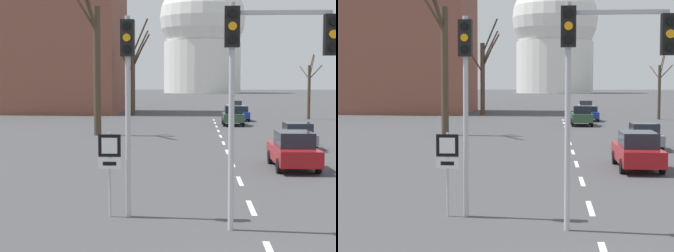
{
  "view_description": "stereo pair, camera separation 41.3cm",
  "coord_description": "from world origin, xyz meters",
  "views": [
    {
      "loc": [
        -1.53,
        -9.27,
        3.54
      ],
      "look_at": [
        -2.36,
        5.89,
        2.42
      ],
      "focal_mm": 60.0,
      "sensor_mm": 36.0,
      "label": 1
    },
    {
      "loc": [
        -1.12,
        -9.24,
        3.54
      ],
      "look_at": [
        -2.36,
        5.89,
        2.42
      ],
      "focal_mm": 60.0,
      "sensor_mm": 36.0,
      "label": 2
    }
  ],
  "objects": [
    {
      "name": "bare_tree_left_far",
      "position": [
        -9.06,
        56.11,
        5.02
      ],
      "size": [
        3.46,
        5.31,
        11.05
      ],
      "color": "#473828",
      "rests_on": "ground_plane"
    },
    {
      "name": "bare_tree_left_near",
      "position": [
        -8.69,
        29.56,
        5.22
      ],
      "size": [
        2.55,
        4.14,
        11.0
      ],
      "color": "#473828",
      "rests_on": "ground_plane"
    },
    {
      "name": "apartment_block_left",
      "position": [
        -20.49,
        61.94,
        11.77
      ],
      "size": [
        18.0,
        14.0,
        23.53
      ],
      "primitive_type": "cube",
      "color": "brown",
      "rests_on": "ground_plane"
    },
    {
      "name": "capitol_dome",
      "position": [
        0.0,
        234.92,
        25.26
      ],
      "size": [
        36.72,
        36.72,
        51.86
      ],
      "color": "silver",
      "rests_on": "ground_plane"
    },
    {
      "name": "bare_tree_right_near",
      "position": [
        9.83,
        49.11,
        3.16
      ],
      "size": [
        2.05,
        1.68,
        6.73
      ],
      "color": "#473828",
      "rests_on": "ground_plane"
    },
    {
      "name": "traffic_signal_near_left",
      "position": [
        -3.4,
        5.51,
        3.71
      ],
      "size": [
        0.36,
        0.34,
        5.34
      ],
      "color": "#B2B2B7",
      "rests_on": "ground_plane"
    },
    {
      "name": "sedan_near_left",
      "position": [
        2.47,
        14.52,
        0.79
      ],
      "size": [
        1.75,
        4.47,
        1.59
      ],
      "color": "maroon",
      "rests_on": "ground_plane"
    },
    {
      "name": "lane_stripe_5",
      "position": [
        0.0,
        24.78,
        0.0
      ],
      "size": [
        0.16,
        2.0,
        0.01
      ],
      "primitive_type": "cube",
      "color": "silver",
      "rests_on": "ground_plane"
    },
    {
      "name": "lane_stripe_3",
      "position": [
        0.0,
        15.78,
        0.0
      ],
      "size": [
        0.16,
        2.0,
        0.01
      ],
      "primitive_type": "cube",
      "color": "silver",
      "rests_on": "ground_plane"
    },
    {
      "name": "sedan_mid_centre",
      "position": [
        1.47,
        39.77,
        0.87
      ],
      "size": [
        1.81,
        4.48,
        1.73
      ],
      "color": "#2D4C33",
      "rests_on": "ground_plane"
    },
    {
      "name": "lane_stripe_7",
      "position": [
        0.0,
        33.78,
        0.0
      ],
      "size": [
        0.16,
        2.0,
        0.01
      ],
      "primitive_type": "cube",
      "color": "silver",
      "rests_on": "ground_plane"
    },
    {
      "name": "sedan_far_left",
      "position": [
        2.53,
        45.9,
        0.75
      ],
      "size": [
        1.75,
        3.97,
        1.47
      ],
      "color": "navy",
      "rests_on": "ground_plane"
    },
    {
      "name": "lane_stripe_1",
      "position": [
        0.0,
        6.78,
        0.0
      ],
      "size": [
        0.16,
        2.0,
        0.01
      ],
      "primitive_type": "cube",
      "color": "silver",
      "rests_on": "ground_plane"
    },
    {
      "name": "lane_stripe_4",
      "position": [
        0.0,
        20.28,
        0.0
      ],
      "size": [
        0.16,
        2.0,
        0.01
      ],
      "primitive_type": "cube",
      "color": "silver",
      "rests_on": "ground_plane"
    },
    {
      "name": "traffic_signal_centre_tall",
      "position": [
        0.06,
        4.26,
        4.19
      ],
      "size": [
        2.7,
        0.34,
        5.49
      ],
      "color": "#B2B2B7",
      "rests_on": "ground_plane"
    },
    {
      "name": "lane_stripe_8",
      "position": [
        0.0,
        38.28,
        0.0
      ],
      "size": [
        0.16,
        2.0,
        0.01
      ],
      "primitive_type": "cube",
      "color": "silver",
      "rests_on": "ground_plane"
    },
    {
      "name": "route_sign_post",
      "position": [
        -3.89,
        5.46,
        1.54
      ],
      "size": [
        0.6,
        0.08,
        2.27
      ],
      "color": "#B2B2B7",
      "rests_on": "ground_plane"
    },
    {
      "name": "lane_stripe_10",
      "position": [
        0.0,
        47.28,
        0.0
      ],
      "size": [
        0.16,
        2.0,
        0.01
      ],
      "primitive_type": "cube",
      "color": "silver",
      "rests_on": "ground_plane"
    },
    {
      "name": "sedan_far_right",
      "position": [
        3.23,
        64.0,
        0.76
      ],
      "size": [
        1.91,
        4.49,
        1.49
      ],
      "color": "silver",
      "rests_on": "ground_plane"
    },
    {
      "name": "lane_stripe_9",
      "position": [
        0.0,
        42.78,
        0.0
      ],
      "size": [
        0.16,
        2.0,
        0.01
      ],
      "primitive_type": "cube",
      "color": "silver",
      "rests_on": "ground_plane"
    },
    {
      "name": "lane_stripe_6",
      "position": [
        0.0,
        29.28,
        0.0
      ],
      "size": [
        0.16,
        2.0,
        0.01
      ],
      "primitive_type": "cube",
      "color": "silver",
      "rests_on": "ground_plane"
    },
    {
      "name": "sedan_near_right",
      "position": [
        3.94,
        22.06,
        0.74
      ],
      "size": [
        1.73,
        3.82,
        1.45
      ],
      "color": "slate",
      "rests_on": "ground_plane"
    },
    {
      "name": "lane_stripe_2",
      "position": [
        0.0,
        11.28,
        0.0
      ],
      "size": [
        0.16,
        2.0,
        0.01
      ],
      "primitive_type": "cube",
      "color": "silver",
      "rests_on": "ground_plane"
    }
  ]
}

